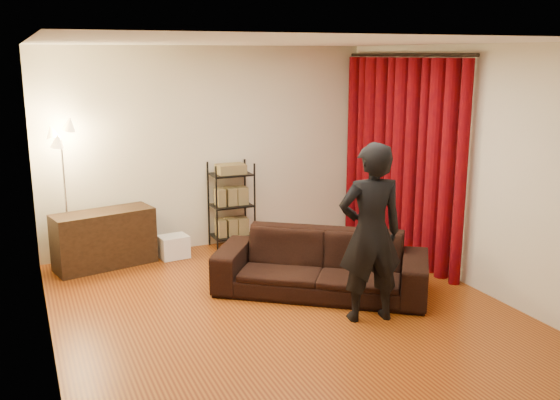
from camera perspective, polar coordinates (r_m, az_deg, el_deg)
name	(u,v)px	position (r m, az deg, el deg)	size (l,w,h in m)	color
floor	(283,310)	(6.57, 0.23, -10.02)	(5.00, 5.00, 0.00)	#8D4913
ceiling	(283,42)	(6.04, 0.26, 14.24)	(5.00, 5.00, 0.00)	white
wall_back	(209,148)	(8.48, -6.51, 4.71)	(5.00, 5.00, 0.00)	beige
wall_front	(440,256)	(4.07, 14.45, -5.00)	(5.00, 5.00, 0.00)	beige
wall_left	(40,204)	(5.68, -21.08, -0.32)	(5.00, 5.00, 0.00)	beige
wall_right	(466,167)	(7.34, 16.60, 2.92)	(5.00, 5.00, 0.00)	beige
curtain_rod	(406,55)	(8.07, 11.43, 12.88)	(0.04, 0.04, 2.65)	black
curtain	(400,159)	(8.17, 10.90, 3.70)	(0.22, 2.65, 2.55)	#640304
sofa	(321,264)	(6.92, 3.77, -5.83)	(2.30, 0.90, 0.67)	black
person	(370,233)	(6.13, 8.27, -3.01)	(0.65, 0.43, 1.79)	black
media_cabinet	(104,239)	(8.04, -15.77, -3.45)	(1.21, 0.46, 0.71)	black
storage_boxes	(174,247)	(8.24, -9.67, -4.22)	(0.36, 0.29, 0.30)	silver
wire_shelf	(231,205)	(8.48, -4.46, -0.48)	(0.53, 0.37, 1.18)	black
floor_lamp	(66,198)	(7.94, -19.02, 0.14)	(0.32, 0.32, 1.79)	silver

